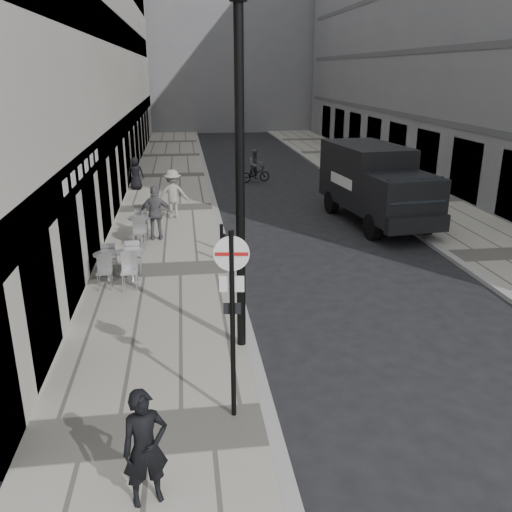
{
  "coord_description": "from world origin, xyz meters",
  "views": [
    {
      "loc": [
        -1.27,
        -4.79,
        5.64
      ],
      "look_at": [
        0.38,
        7.46,
        1.4
      ],
      "focal_mm": 38.0,
      "sensor_mm": 36.0,
      "label": 1
    }
  ],
  "objects": [
    {
      "name": "sidewalk",
      "position": [
        -2.0,
        18.0,
        0.06
      ],
      "size": [
        4.0,
        60.0,
        0.12
      ],
      "primitive_type": "cube",
      "color": "gray",
      "rests_on": "ground"
    },
    {
      "name": "far_sidewalk",
      "position": [
        9.0,
        18.0,
        0.06
      ],
      "size": [
        4.0,
        60.0,
        0.12
      ],
      "primitive_type": "cube",
      "color": "gray",
      "rests_on": "ground"
    },
    {
      "name": "building_far",
      "position": [
        1.5,
        56.0,
        11.0
      ],
      "size": [
        24.0,
        16.0,
        22.0
      ],
      "primitive_type": "cube",
      "color": "slate",
      "rests_on": "ground"
    },
    {
      "name": "walking_man",
      "position": [
        -1.93,
        1.23,
        0.96
      ],
      "size": [
        0.71,
        0.57,
        1.68
      ],
      "primitive_type": "imported",
      "rotation": [
        0.0,
        0.0,
        0.3
      ],
      "color": "black",
      "rests_on": "sidewalk"
    },
    {
      "name": "sign_post",
      "position": [
        -0.6,
        3.0,
        2.21
      ],
      "size": [
        0.56,
        0.13,
        3.25
      ],
      "rotation": [
        0.0,
        0.0,
        -0.12
      ],
      "color": "black",
      "rests_on": "sidewalk"
    },
    {
      "name": "lamppost",
      "position": [
        -0.2,
        5.48,
        4.05
      ],
      "size": [
        0.32,
        0.32,
        7.06
      ],
      "color": "black",
      "rests_on": "sidewalk"
    },
    {
      "name": "bollard_near",
      "position": [
        -0.15,
        11.88,
        0.53
      ],
      "size": [
        0.11,
        0.11,
        0.83
      ],
      "primitive_type": "cylinder",
      "color": "black",
      "rests_on": "sidewalk"
    },
    {
      "name": "bollard_far",
      "position": [
        -0.15,
        10.73,
        0.54
      ],
      "size": [
        0.11,
        0.11,
        0.84
      ],
      "primitive_type": "cylinder",
      "color": "black",
      "rests_on": "sidewalk"
    },
    {
      "name": "panel_van",
      "position": [
        5.98,
        15.01,
        1.64
      ],
      "size": [
        2.96,
        6.41,
        2.92
      ],
      "rotation": [
        0.0,
        0.0,
        0.11
      ],
      "color": "black",
      "rests_on": "ground"
    },
    {
      "name": "cyclist",
      "position": [
        2.5,
        23.62,
        0.68
      ],
      "size": [
        1.7,
        0.93,
        1.73
      ],
      "rotation": [
        0.0,
        0.0,
        0.25
      ],
      "color": "black",
      "rests_on": "ground"
    },
    {
      "name": "pedestrian_a",
      "position": [
        -2.27,
        13.36,
        1.05
      ],
      "size": [
        1.1,
        0.47,
        1.86
      ],
      "primitive_type": "imported",
      "rotation": [
        0.0,
        0.0,
        3.12
      ],
      "color": "#5C5B60",
      "rests_on": "sidewalk"
    },
    {
      "name": "pedestrian_b",
      "position": [
        -1.73,
        16.29,
        1.07
      ],
      "size": [
        1.25,
        0.74,
        1.9
      ],
      "primitive_type": "imported",
      "rotation": [
        0.0,
        0.0,
        3.11
      ],
      "color": "#9B988F",
      "rests_on": "sidewalk"
    },
    {
      "name": "pedestrian_c",
      "position": [
        -3.6,
        21.97,
        0.91
      ],
      "size": [
        0.8,
        0.54,
        1.58
      ],
      "primitive_type": "imported",
      "rotation": [
        0.0,
        0.0,
        3.09
      ],
      "color": "black",
      "rests_on": "sidewalk"
    },
    {
      "name": "cafe_table_near",
      "position": [
        -2.8,
        9.55,
        0.63
      ],
      "size": [
        0.78,
        1.76,
        1.0
      ],
      "color": "silver",
      "rests_on": "sidewalk"
    },
    {
      "name": "cafe_table_mid",
      "position": [
        -3.47,
        9.66,
        0.59
      ],
      "size": [
        0.71,
        1.61,
        0.92
      ],
      "color": "#AEAEB0",
      "rests_on": "sidewalk"
    },
    {
      "name": "cafe_table_far",
      "position": [
        -2.8,
        13.2,
        0.63
      ],
      "size": [
        0.78,
        1.76,
        1.0
      ],
      "color": "#B0B0B2",
      "rests_on": "sidewalk"
    }
  ]
}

